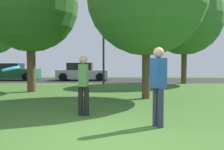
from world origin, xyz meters
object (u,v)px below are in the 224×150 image
parked_car_silver (82,72)px  street_lamp_post (104,51)px  frisbee_disc (11,69)px  oak_tree_center (30,4)px  person_catcher (158,83)px  maple_tree_far (185,17)px  person_bystander (84,83)px  parked_car_green (11,72)px

parked_car_silver → street_lamp_post: bearing=-61.8°
frisbee_disc → street_lamp_post: bearing=86.3°
oak_tree_center → parked_car_silver: size_ratio=1.60×
oak_tree_center → parked_car_silver: bearing=80.0°
oak_tree_center → frisbee_disc: bearing=-72.9°
person_catcher → parked_car_silver: size_ratio=0.43×
maple_tree_far → person_catcher: (-3.80, -11.65, -3.59)m
person_bystander → parked_car_silver: 13.75m
maple_tree_far → person_catcher: bearing=-108.1°
oak_tree_center → street_lamp_post: oak_tree_center is taller
street_lamp_post → maple_tree_far: bearing=5.0°
oak_tree_center → person_bystander: oak_tree_center is taller
person_bystander → street_lamp_post: street_lamp_post is taller
parked_car_green → street_lamp_post: (7.97, -3.69, 1.59)m
person_bystander → parked_car_silver: (-1.89, 13.62, -0.23)m
person_catcher → parked_car_silver: bearing=-108.2°
person_bystander → oak_tree_center: bearing=34.2°
oak_tree_center → parked_car_silver: (1.43, 8.13, -3.66)m
oak_tree_center → frisbee_disc: size_ratio=17.71×
person_catcher → frisbee_disc: (-2.60, -1.65, 0.35)m
maple_tree_far → oak_tree_center: maple_tree_far is taller
maple_tree_far → person_catcher: size_ratio=4.03×
person_bystander → frisbee_disc: 2.95m
maple_tree_far → person_bystander: size_ratio=4.43×
parked_car_green → frisbee_disc: bearing=-66.6°
oak_tree_center → street_lamp_post: 6.00m
oak_tree_center → frisbee_disc: (2.55, -8.30, -2.97)m
frisbee_disc → person_bystander: bearing=74.6°
maple_tree_far → parked_car_green: (-13.54, 3.20, -3.93)m
oak_tree_center → street_lamp_post: (3.38, 4.51, -2.07)m
maple_tree_far → frisbee_disc: (-6.40, -13.30, -3.24)m
oak_tree_center → person_catcher: oak_tree_center is taller
maple_tree_far → street_lamp_post: 6.07m
oak_tree_center → maple_tree_far: bearing=29.2°
parked_car_silver → street_lamp_post: 4.41m
oak_tree_center → person_catcher: size_ratio=3.74×
person_catcher → street_lamp_post: bearing=-113.3°
person_catcher → street_lamp_post: (-1.78, 11.15, 1.25)m
maple_tree_far → person_bystander: maple_tree_far is taller
oak_tree_center → parked_car_silver: oak_tree_center is taller
maple_tree_far → parked_car_green: maple_tree_far is taller
maple_tree_far → frisbee_disc: 15.11m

